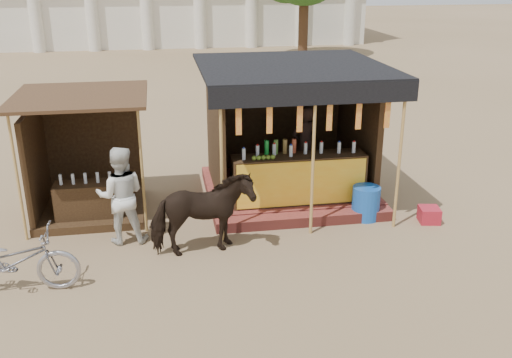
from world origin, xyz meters
The scene contains 9 objects.
ground centered at (0.00, 0.00, 0.00)m, with size 120.00×120.00×0.00m, color #846B4C.
main_stall centered at (1.02, 3.36, 1.02)m, with size 3.60×3.61×2.78m.
secondary_stall centered at (-3.17, 3.24, 0.85)m, with size 2.40×2.40×2.38m.
cow centered at (-0.99, 1.11, 0.71)m, with size 0.77×1.69×1.42m, color black.
motorbike centered at (-3.83, 0.39, 0.50)m, with size 0.66×1.90×1.00m, color #94949C.
bystander centered at (-2.33, 1.80, 0.87)m, with size 0.85×0.66×1.74m, color silver.
blue_barrel centered at (2.20, 2.00, 0.32)m, with size 0.53×0.53×0.64m, color #164FAA.
red_crate centered at (3.34, 1.64, 0.14)m, with size 0.37×0.38×0.29m, color maroon.
cooler centered at (2.27, 2.60, 0.23)m, with size 0.73×0.58×0.46m.
Camera 1 is at (-1.57, -7.53, 4.59)m, focal length 40.00 mm.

